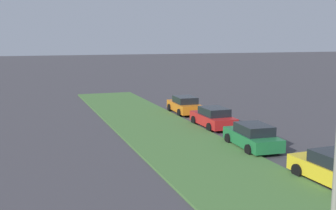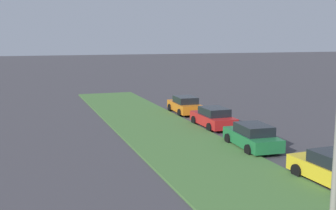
{
  "view_description": "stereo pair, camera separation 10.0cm",
  "coord_description": "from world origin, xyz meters",
  "views": [
    {
      "loc": [
        -6.96,
        14.93,
        6.39
      ],
      "look_at": [
        19.08,
        5.72,
        1.92
      ],
      "focal_mm": 44.61,
      "sensor_mm": 36.0,
      "label": 1
    },
    {
      "loc": [
        -6.99,
        14.83,
        6.39
      ],
      "look_at": [
        19.08,
        5.72,
        1.92
      ],
      "focal_mm": 44.61,
      "sensor_mm": 36.0,
      "label": 2
    }
  ],
  "objects": [
    {
      "name": "grass_median",
      "position": [
        10.0,
        6.04,
        0.06
      ],
      "size": [
        60.0,
        6.0,
        0.12
      ],
      "primitive_type": "cube",
      "color": "#477238",
      "rests_on": "ground"
    },
    {
      "name": "parked_car_yellow",
      "position": [
        7.12,
        2.18,
        0.72
      ],
      "size": [
        4.36,
        2.14,
        1.47
      ],
      "rotation": [
        0.0,
        0.0,
        0.04
      ],
      "color": "gold",
      "rests_on": "ground"
    },
    {
      "name": "parked_car_green",
      "position": [
        13.63,
        2.44,
        0.72
      ],
      "size": [
        4.4,
        2.21,
        1.47
      ],
      "rotation": [
        0.0,
        0.0,
        -0.06
      ],
      "color": "#1E6B38",
      "rests_on": "ground"
    },
    {
      "name": "parked_car_red",
      "position": [
        19.65,
        2.08,
        0.72
      ],
      "size": [
        4.31,
        2.04,
        1.47
      ],
      "rotation": [
        0.0,
        0.0,
        0.01
      ],
      "color": "red",
      "rests_on": "ground"
    },
    {
      "name": "parked_car_orange",
      "position": [
        25.6,
        1.93,
        0.72
      ],
      "size": [
        4.36,
        2.14,
        1.47
      ],
      "rotation": [
        0.0,
        0.0,
        -0.04
      ],
      "color": "orange",
      "rests_on": "ground"
    }
  ]
}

